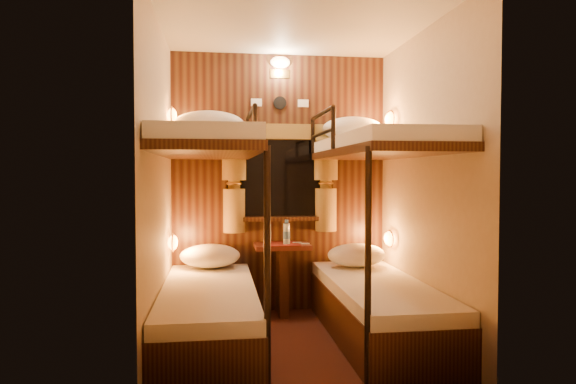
{
  "coord_description": "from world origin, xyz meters",
  "views": [
    {
      "loc": [
        -0.58,
        -3.76,
        1.29
      ],
      "look_at": [
        -0.04,
        0.15,
        1.15
      ],
      "focal_mm": 32.0,
      "sensor_mm": 36.0,
      "label": 1
    }
  ],
  "objects": [
    {
      "name": "pillow_lower_left",
      "position": [
        -0.65,
        0.81,
        0.56
      ],
      "size": [
        0.53,
        0.38,
        0.21
      ],
      "primitive_type": "ellipsoid",
      "color": "silver",
      "rests_on": "bunk_left"
    },
    {
      "name": "curtains",
      "position": [
        0.0,
        0.97,
        1.26
      ],
      "size": [
        1.1,
        0.22,
        1.0
      ],
      "color": "olive",
      "rests_on": "back_panel"
    },
    {
      "name": "sachet_b",
      "position": [
        0.15,
        0.9,
        0.65
      ],
      "size": [
        0.09,
        0.07,
        0.01
      ],
      "primitive_type": "cube",
      "rotation": [
        0.0,
        0.0,
        -0.08
      ],
      "color": "silver",
      "rests_on": "table"
    },
    {
      "name": "bottle_left",
      "position": [
        -0.13,
        0.9,
        0.74
      ],
      "size": [
        0.06,
        0.06,
        0.21
      ],
      "rotation": [
        0.0,
        0.0,
        0.18
      ],
      "color": "#99BFE5",
      "rests_on": "table"
    },
    {
      "name": "sachet_a",
      "position": [
        0.21,
        0.83,
        0.65
      ],
      "size": [
        0.08,
        0.06,
        0.01
      ],
      "primitive_type": "cube",
      "rotation": [
        0.0,
        0.0,
        -0.11
      ],
      "color": "silver",
      "rests_on": "table"
    },
    {
      "name": "floor",
      "position": [
        0.0,
        0.0,
        0.0
      ],
      "size": [
        2.1,
        2.1,
        0.0
      ],
      "primitive_type": "plane",
      "color": "#34100E",
      "rests_on": "ground"
    },
    {
      "name": "wall_right",
      "position": [
        1.0,
        0.0,
        1.2
      ],
      "size": [
        0.0,
        2.4,
        2.4
      ],
      "primitive_type": "plane",
      "rotation": [
        1.57,
        0.0,
        -1.57
      ],
      "color": "#C6B293",
      "rests_on": "floor"
    },
    {
      "name": "ceiling",
      "position": [
        0.0,
        0.0,
        2.4
      ],
      "size": [
        2.1,
        2.1,
        0.0
      ],
      "primitive_type": "plane",
      "rotation": [
        3.14,
        0.0,
        0.0
      ],
      "color": "silver",
      "rests_on": "wall_back"
    },
    {
      "name": "wall_left",
      "position": [
        -1.0,
        0.0,
        1.2
      ],
      "size": [
        0.0,
        2.4,
        2.4
      ],
      "primitive_type": "plane",
      "rotation": [
        1.57,
        0.0,
        1.57
      ],
      "color": "#C6B293",
      "rests_on": "floor"
    },
    {
      "name": "back_fixtures",
      "position": [
        0.0,
        1.0,
        2.25
      ],
      "size": [
        0.54,
        0.09,
        0.48
      ],
      "color": "black",
      "rests_on": "back_panel"
    },
    {
      "name": "table",
      "position": [
        0.0,
        0.85,
        0.41
      ],
      "size": [
        0.5,
        0.34,
        0.66
      ],
      "color": "maroon",
      "rests_on": "floor"
    },
    {
      "name": "wall_back",
      "position": [
        0.0,
        1.05,
        1.2
      ],
      "size": [
        2.4,
        0.0,
        2.4
      ],
      "primitive_type": "plane",
      "rotation": [
        1.57,
        0.0,
        0.0
      ],
      "color": "#C6B293",
      "rests_on": "floor"
    },
    {
      "name": "wall_front",
      "position": [
        0.0,
        -1.05,
        1.2
      ],
      "size": [
        2.4,
        0.0,
        2.4
      ],
      "primitive_type": "plane",
      "rotation": [
        -1.57,
        0.0,
        0.0
      ],
      "color": "#C6B293",
      "rests_on": "floor"
    },
    {
      "name": "bunk_left",
      "position": [
        -0.65,
        0.07,
        0.56
      ],
      "size": [
        0.72,
        1.9,
        1.82
      ],
      "color": "black",
      "rests_on": "floor"
    },
    {
      "name": "back_panel",
      "position": [
        0.0,
        1.04,
        1.2
      ],
      "size": [
        2.0,
        0.03,
        2.4
      ],
      "primitive_type": "cube",
      "color": "black",
      "rests_on": "floor"
    },
    {
      "name": "bunk_right",
      "position": [
        0.65,
        0.07,
        0.56
      ],
      "size": [
        0.72,
        1.9,
        1.82
      ],
      "color": "black",
      "rests_on": "floor"
    },
    {
      "name": "bottle_right",
      "position": [
        0.04,
        0.82,
        0.75
      ],
      "size": [
        0.06,
        0.06,
        0.22
      ],
      "rotation": [
        0.0,
        0.0,
        0.42
      ],
      "color": "#99BFE5",
      "rests_on": "table"
    },
    {
      "name": "pillow_upper_right",
      "position": [
        0.65,
        0.83,
        1.7
      ],
      "size": [
        0.57,
        0.41,
        0.22
      ],
      "primitive_type": "ellipsoid",
      "color": "silver",
      "rests_on": "bunk_right"
    },
    {
      "name": "pillow_upper_left",
      "position": [
        -0.65,
        0.73,
        1.71
      ],
      "size": [
        0.62,
        0.44,
        0.24
      ],
      "primitive_type": "ellipsoid",
      "color": "silver",
      "rests_on": "bunk_left"
    },
    {
      "name": "window",
      "position": [
        0.0,
        1.0,
        1.18
      ],
      "size": [
        1.0,
        0.12,
        0.79
      ],
      "color": "black",
      "rests_on": "back_panel"
    },
    {
      "name": "pillow_lower_right",
      "position": [
        0.65,
        0.68,
        0.56
      ],
      "size": [
        0.53,
        0.38,
        0.21
      ],
      "primitive_type": "ellipsoid",
      "color": "silver",
      "rests_on": "bunk_right"
    },
    {
      "name": "reading_lamps",
      "position": [
        -0.0,
        0.7,
        1.24
      ],
      "size": [
        2.0,
        0.2,
        1.25
      ],
      "color": "orange",
      "rests_on": "wall_left"
    }
  ]
}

